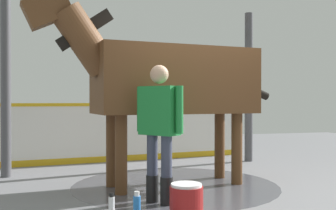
% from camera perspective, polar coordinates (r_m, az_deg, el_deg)
% --- Properties ---
extents(ground_plane, '(16.00, 16.00, 0.02)m').
position_cam_1_polar(ground_plane, '(5.72, 5.66, -11.77)').
color(ground_plane, gray).
extents(wet_patch, '(2.96, 2.96, 0.00)m').
position_cam_1_polar(wet_patch, '(5.87, 1.03, -11.34)').
color(wet_patch, '#4C4C54').
rests_on(wet_patch, ground).
extents(barrier_wall, '(5.33, 0.68, 1.17)m').
position_cam_1_polar(barrier_wall, '(8.16, -5.87, -4.12)').
color(barrier_wall, white).
rests_on(barrier_wall, ground).
extents(roof_post_near, '(0.16, 0.16, 2.98)m').
position_cam_1_polar(roof_post_near, '(6.88, -22.12, 2.84)').
color(roof_post_near, '#4C4C51').
rests_on(roof_post_near, ground).
extents(roof_post_far, '(0.16, 0.16, 2.98)m').
position_cam_1_polar(roof_post_far, '(8.22, 11.43, 2.50)').
color(roof_post_far, '#4C4C51').
rests_on(roof_post_far, ground).
extents(horse, '(3.69, 1.18, 2.66)m').
position_cam_1_polar(horse, '(5.70, -0.17, 3.62)').
color(horse, brown).
rests_on(horse, ground).
extents(handler, '(0.47, 0.54, 1.64)m').
position_cam_1_polar(handler, '(4.73, -1.25, -2.73)').
color(handler, black).
rests_on(handler, ground).
extents(wash_bucket, '(0.35, 0.35, 0.35)m').
position_cam_1_polar(wash_bucket, '(4.30, 2.63, -13.45)').
color(wash_bucket, maroon).
rests_on(wash_bucket, ground).
extents(bottle_shampoo, '(0.07, 0.07, 0.24)m').
position_cam_1_polar(bottle_shampoo, '(4.40, -8.05, -13.95)').
color(bottle_shampoo, white).
rests_on(bottle_shampoo, ground).
extents(bottle_spray, '(0.08, 0.08, 0.27)m').
position_cam_1_polar(bottle_spray, '(4.30, -4.46, -14.11)').
color(bottle_spray, blue).
rests_on(bottle_spray, ground).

